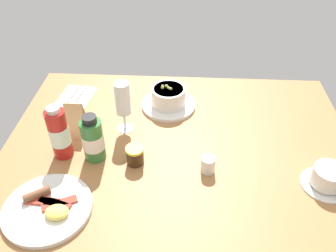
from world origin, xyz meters
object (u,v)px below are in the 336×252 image
(sauce_bottle_red, at_px, (59,134))
(menu_card, at_px, (75,118))
(jam_jar, at_px, (135,155))
(breakfast_plate, at_px, (48,208))
(creamer_jug, at_px, (208,165))
(coffee_cup, at_px, (328,178))
(wine_glass, at_px, (123,101))
(porridge_bowl, at_px, (168,98))
(sauce_bottle_green, at_px, (93,139))
(cutlery_setting, at_px, (75,98))

(sauce_bottle_red, height_order, menu_card, sauce_bottle_red)
(jam_jar, relative_size, sauce_bottle_red, 0.33)
(sauce_bottle_red, bearing_deg, breakfast_plate, 95.43)
(creamer_jug, height_order, menu_card, menu_card)
(coffee_cup, distance_m, wine_glass, 0.63)
(porridge_bowl, relative_size, wine_glass, 1.09)
(sauce_bottle_red, bearing_deg, sauce_bottle_green, 176.95)
(porridge_bowl, relative_size, creamer_jug, 3.48)
(coffee_cup, distance_m, creamer_jug, 0.33)
(porridge_bowl, xyz_separation_m, menu_card, (0.29, 0.16, 0.02))
(wine_glass, relative_size, jam_jar, 3.07)
(porridge_bowl, distance_m, jam_jar, 0.30)
(porridge_bowl, xyz_separation_m, jam_jar, (0.08, 0.29, -0.01))
(coffee_cup, bearing_deg, breakfast_plate, 9.67)
(coffee_cup, height_order, sauce_bottle_green, sauce_bottle_green)
(coffee_cup, height_order, wine_glass, wine_glass)
(coffee_cup, xyz_separation_m, menu_card, (0.74, -0.19, 0.03))
(menu_card, bearing_deg, breakfast_plate, 90.94)
(sauce_bottle_green, distance_m, menu_card, 0.14)
(sauce_bottle_green, relative_size, breakfast_plate, 0.67)
(creamer_jug, height_order, breakfast_plate, creamer_jug)
(jam_jar, distance_m, breakfast_plate, 0.27)
(creamer_jug, relative_size, sauce_bottle_green, 0.36)
(sauce_bottle_green, relative_size, menu_card, 1.34)
(jam_jar, relative_size, menu_card, 0.51)
(wine_glass, relative_size, breakfast_plate, 0.77)
(cutlery_setting, height_order, sauce_bottle_green, sauce_bottle_green)
(cutlery_setting, bearing_deg, menu_card, 108.52)
(porridge_bowl, height_order, coffee_cup, porridge_bowl)
(sauce_bottle_green, xyz_separation_m, breakfast_plate, (0.08, 0.20, -0.06))
(breakfast_plate, distance_m, menu_card, 0.32)
(cutlery_setting, distance_m, coffee_cup, 0.89)
(jam_jar, bearing_deg, sauce_bottle_red, -6.04)
(creamer_jug, distance_m, breakfast_plate, 0.45)
(menu_card, bearing_deg, sauce_bottle_green, 126.48)
(porridge_bowl, bearing_deg, sauce_bottle_green, 52.79)
(porridge_bowl, height_order, sauce_bottle_red, sauce_bottle_red)
(menu_card, bearing_deg, sauce_bottle_red, 82.28)
(sauce_bottle_green, bearing_deg, cutlery_setting, -63.98)
(sauce_bottle_green, distance_m, breakfast_plate, 0.23)
(sauce_bottle_red, distance_m, breakfast_plate, 0.22)
(porridge_bowl, distance_m, creamer_jug, 0.34)
(cutlery_setting, distance_m, jam_jar, 0.42)
(creamer_jug, bearing_deg, porridge_bowl, -67.32)
(jam_jar, distance_m, menu_card, 0.25)
(cutlery_setting, height_order, sauce_bottle_red, sauce_bottle_red)
(wine_glass, distance_m, jam_jar, 0.18)
(creamer_jug, bearing_deg, breakfast_plate, 21.39)
(sauce_bottle_red, height_order, breakfast_plate, sauce_bottle_red)
(cutlery_setting, bearing_deg, sauce_bottle_green, 116.02)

